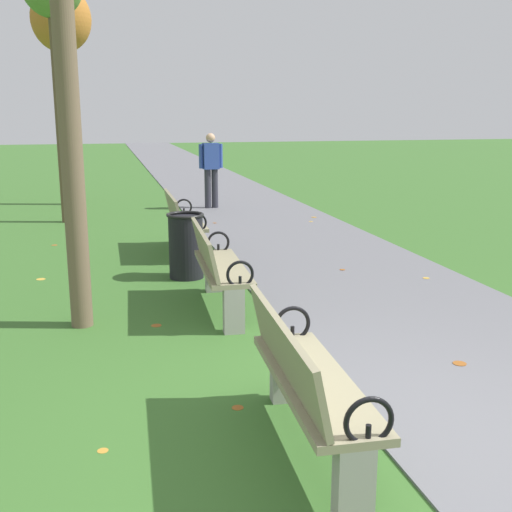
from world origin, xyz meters
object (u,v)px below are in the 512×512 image
(park_bench_2, at_px, (218,267))
(park_bench_3, at_px, (183,221))
(park_bench_1, at_px, (306,381))
(trash_bin, at_px, (186,245))
(tree_3, at_px, (62,27))
(pedestrian_walking, at_px, (211,166))

(park_bench_2, bearing_deg, park_bench_3, 90.00)
(park_bench_2, relative_size, park_bench_3, 1.01)
(park_bench_1, xyz_separation_m, trash_bin, (-0.15, 4.48, -0.06))
(park_bench_2, height_order, park_bench_3, same)
(park_bench_2, xyz_separation_m, tree_3, (-1.82, 8.65, 3.40))
(park_bench_2, distance_m, tree_3, 9.48)
(park_bench_2, xyz_separation_m, pedestrian_walking, (1.18, 7.25, 0.44))
(park_bench_1, height_order, tree_3, tree_3)
(park_bench_1, height_order, trash_bin, park_bench_1)
(park_bench_2, distance_m, pedestrian_walking, 7.36)
(park_bench_2, bearing_deg, park_bench_1, -90.00)
(park_bench_2, bearing_deg, trash_bin, 95.75)
(tree_3, bearing_deg, pedestrian_walking, -24.98)
(tree_3, height_order, pedestrian_walking, tree_3)
(park_bench_1, relative_size, trash_bin, 1.93)
(park_bench_3, xyz_separation_m, trash_bin, (-0.15, -1.46, -0.06))
(park_bench_3, relative_size, pedestrian_walking, 0.99)
(tree_3, bearing_deg, trash_bin, -76.87)
(tree_3, distance_m, pedestrian_walking, 4.44)
(park_bench_2, height_order, tree_3, tree_3)
(park_bench_1, distance_m, park_bench_2, 3.02)
(park_bench_2, distance_m, trash_bin, 1.47)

